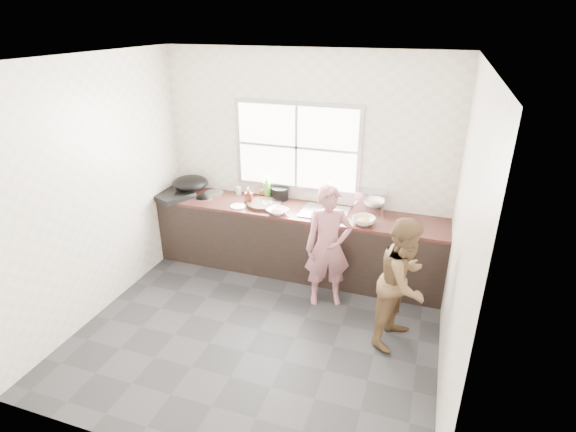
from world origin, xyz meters
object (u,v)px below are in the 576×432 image
(woman, at_px, (328,251))
(dish_rack, at_px, (371,201))
(burner, at_px, (172,195))
(pot_lid_right, at_px, (214,193))
(cutting_board, at_px, (264,204))
(bowl_crabs, at_px, (364,221))
(bowl_held, at_px, (317,216))
(person_side, at_px, (404,282))
(wok, at_px, (190,183))
(bottle_brown_tall, at_px, (249,196))
(glass_jar, at_px, (239,190))
(bottle_green, at_px, (267,187))
(bottle_brown_short, at_px, (264,192))
(bowl_mince, at_px, (278,211))
(plate_food, at_px, (238,206))
(pot_lid_left, at_px, (204,198))
(black_pot, at_px, (280,194))

(woman, bearing_deg, dish_rack, 46.14)
(burner, height_order, pot_lid_right, burner)
(cutting_board, bearing_deg, pot_lid_right, 167.55)
(bowl_crabs, height_order, bowl_held, same)
(person_side, bearing_deg, burner, 94.92)
(wok, bearing_deg, bottle_brown_tall, -3.82)
(bowl_held, relative_size, glass_jar, 2.10)
(bottle_green, distance_m, bottle_brown_short, 0.08)
(bottle_brown_tall, bearing_deg, bowl_mince, -23.67)
(bowl_mince, relative_size, wok, 0.52)
(bottle_brown_tall, bearing_deg, dish_rack, 9.13)
(person_side, distance_m, dish_rack, 1.34)
(cutting_board, distance_m, burner, 1.23)
(woman, xyz_separation_m, plate_food, (-1.24, 0.38, 0.21))
(bowl_crabs, distance_m, bottle_brown_short, 1.43)
(woman, bearing_deg, bowl_held, 101.36)
(pot_lid_left, bearing_deg, cutting_board, 0.84)
(pot_lid_left, bearing_deg, pot_lid_right, 77.07)
(glass_jar, relative_size, wok, 0.22)
(plate_food, xyz_separation_m, bottle_brown_short, (0.18, 0.40, 0.07))
(glass_jar, distance_m, dish_rack, 1.74)
(black_pot, distance_m, bottle_green, 0.19)
(woman, distance_m, cutting_board, 1.12)
(cutting_board, bearing_deg, plate_food, -152.66)
(plate_food, relative_size, glass_jar, 1.89)
(black_pot, bearing_deg, burner, -163.65)
(bottle_brown_short, height_order, dish_rack, dish_rack)
(bottle_brown_short, xyz_separation_m, dish_rack, (1.39, 0.00, 0.06))
(bowl_held, xyz_separation_m, dish_rack, (0.54, 0.44, 0.10))
(woman, relative_size, bowl_crabs, 6.18)
(wok, bearing_deg, glass_jar, 16.75)
(bowl_mince, bearing_deg, cutting_board, 143.84)
(bowl_mince, bearing_deg, dish_rack, 23.00)
(plate_food, relative_size, burner, 0.43)
(bottle_brown_short, height_order, burner, bottle_brown_short)
(bottle_brown_tall, relative_size, burner, 0.43)
(bowl_crabs, xyz_separation_m, wok, (-2.33, 0.22, 0.11))
(bottle_brown_tall, distance_m, burner, 1.03)
(bottle_brown_tall, bearing_deg, woman, -24.91)
(bowl_held, bearing_deg, person_side, -34.89)
(burner, bearing_deg, bottle_green, 18.67)
(bowl_mince, xyz_separation_m, bottle_green, (-0.30, 0.44, 0.12))
(dish_rack, bearing_deg, person_side, -62.25)
(burner, bearing_deg, bowl_mince, -1.73)
(plate_food, height_order, bottle_brown_short, bottle_brown_short)
(burner, bearing_deg, pot_lid_left, 17.39)
(glass_jar, bearing_deg, bowl_held, -20.20)
(black_pot, distance_m, burner, 1.41)
(black_pot, distance_m, pot_lid_right, 0.91)
(burner, xyz_separation_m, pot_lid_left, (0.40, 0.13, -0.03))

